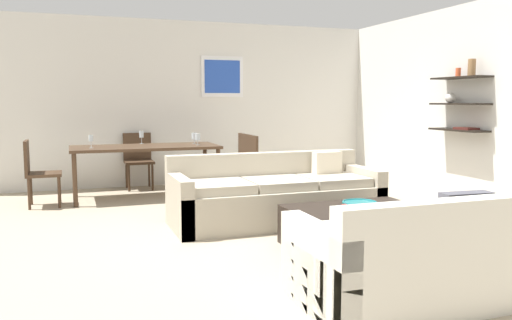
% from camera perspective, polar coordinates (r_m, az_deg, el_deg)
% --- Properties ---
extents(ground_plane, '(18.00, 18.00, 0.00)m').
position_cam_1_polar(ground_plane, '(5.72, 2.47, -7.63)').
color(ground_plane, tan).
extents(back_wall_unit, '(8.40, 0.09, 2.70)m').
position_cam_1_polar(back_wall_unit, '(8.99, -4.21, 6.20)').
color(back_wall_unit, silver).
rests_on(back_wall_unit, ground).
extents(right_wall_shelf_unit, '(0.34, 8.20, 2.70)m').
position_cam_1_polar(right_wall_shelf_unit, '(7.69, 22.22, 5.68)').
color(right_wall_shelf_unit, silver).
rests_on(right_wall_shelf_unit, ground).
extents(sofa_beige, '(2.36, 0.90, 0.78)m').
position_cam_1_polar(sofa_beige, '(6.00, 2.15, -4.11)').
color(sofa_beige, '#B2A893').
rests_on(sofa_beige, ground).
extents(loveseat_white, '(1.44, 0.90, 0.78)m').
position_cam_1_polar(loveseat_white, '(3.81, 15.94, -10.58)').
color(loveseat_white, silver).
rests_on(loveseat_white, ground).
extents(coffee_table, '(1.27, 0.90, 0.38)m').
position_cam_1_polar(coffee_table, '(5.09, 10.99, -7.31)').
color(coffee_table, black).
rests_on(coffee_table, ground).
extents(decorative_bowl, '(0.33, 0.33, 0.08)m').
position_cam_1_polar(decorative_bowl, '(4.98, 11.21, -4.87)').
color(decorative_bowl, '#19666B').
rests_on(decorative_bowl, coffee_table).
extents(apple_on_coffee_table, '(0.08, 0.08, 0.08)m').
position_cam_1_polar(apple_on_coffee_table, '(4.83, 9.61, -5.22)').
color(apple_on_coffee_table, red).
rests_on(apple_on_coffee_table, coffee_table).
extents(dining_table, '(2.07, 0.90, 0.75)m').
position_cam_1_polar(dining_table, '(7.68, -11.95, 1.04)').
color(dining_table, '#422D1E').
rests_on(dining_table, ground).
extents(dining_chair_head, '(0.44, 0.44, 0.88)m').
position_cam_1_polar(dining_chair_head, '(8.54, -12.69, 0.34)').
color(dining_chair_head, '#422D1E').
rests_on(dining_chair_head, ground).
extents(dining_chair_left_near, '(0.44, 0.44, 0.88)m').
position_cam_1_polar(dining_chair_left_near, '(7.44, -22.76, -0.90)').
color(dining_chair_left_near, '#422D1E').
rests_on(dining_chair_left_near, ground).
extents(dining_chair_right_far, '(0.44, 0.44, 0.88)m').
position_cam_1_polar(dining_chair_right_far, '(8.21, -2.10, 0.25)').
color(dining_chair_right_far, '#422D1E').
rests_on(dining_chair_right_far, ground).
extents(dining_chair_right_near, '(0.44, 0.44, 0.88)m').
position_cam_1_polar(dining_chair_right_near, '(7.82, -1.20, -0.05)').
color(dining_chair_right_near, '#422D1E').
rests_on(dining_chair_right_near, ground).
extents(wine_glass_head, '(0.06, 0.06, 0.19)m').
position_cam_1_polar(wine_glass_head, '(8.05, -12.36, 2.70)').
color(wine_glass_head, silver).
rests_on(wine_glass_head, dining_table).
extents(wine_glass_left_near, '(0.06, 0.06, 0.18)m').
position_cam_1_polar(wine_glass_left_near, '(7.49, -17.52, 2.21)').
color(wine_glass_left_near, silver).
rests_on(wine_glass_left_near, dining_table).
extents(wine_glass_right_near, '(0.08, 0.08, 0.17)m').
position_cam_1_polar(wine_glass_right_near, '(7.69, -6.36, 2.49)').
color(wine_glass_right_near, silver).
rests_on(wine_glass_right_near, dining_table).
extents(wine_glass_right_far, '(0.08, 0.08, 0.16)m').
position_cam_1_polar(wine_glass_right_far, '(7.91, -6.73, 2.57)').
color(wine_glass_right_far, silver).
rests_on(wine_glass_right_far, dining_table).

